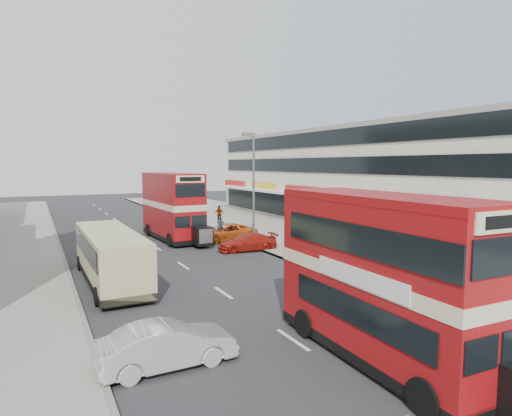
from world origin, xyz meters
TOP-DOWN VIEW (x-y plane):
  - ground at (0.00, 0.00)m, footprint 160.00×160.00m
  - road_surface at (0.00, 20.00)m, footprint 12.00×90.00m
  - pavement_right at (12.00, 20.00)m, footprint 12.00×90.00m
  - kerb_left at (-6.10, 20.00)m, footprint 0.20×90.00m
  - kerb_right at (6.10, 20.00)m, footprint 0.20×90.00m
  - commercial_row at (19.95, 22.00)m, footprint 9.90×46.20m
  - street_lamp at (6.52, 18.00)m, footprint 1.00×0.20m
  - bus_main at (1.59, -0.46)m, footprint 2.64×8.85m
  - bus_second at (2.03, 22.98)m, footprint 2.90×9.19m
  - coach at (-4.31, 12.13)m, footprint 2.45×9.10m
  - car_left_front at (-4.28, 2.00)m, footprint 4.02×1.46m
  - car_right_a at (5.25, 16.25)m, footprint 4.22×2.16m
  - car_right_b at (5.42, 20.40)m, footprint 4.83×2.35m
  - pedestrian_near at (7.41, 12.83)m, footprint 0.78×0.58m
  - pedestrian_far at (8.41, 29.06)m, footprint 1.05×0.51m
  - cyclist at (4.99, 20.37)m, footprint 0.81×1.76m

SIDE VIEW (x-z plane):
  - ground at x=0.00m, z-range 0.00..0.00m
  - road_surface at x=0.00m, z-range 0.00..0.01m
  - pavement_right at x=12.00m, z-range 0.00..0.15m
  - kerb_left at x=-6.10m, z-range -0.01..0.15m
  - kerb_right at x=6.10m, z-range -0.01..0.15m
  - car_right_a at x=5.25m, z-range 0.00..1.17m
  - cyclist at x=4.99m, z-range -0.32..1.58m
  - car_left_front at x=-4.28m, z-range 0.00..1.32m
  - car_right_b at x=5.42m, z-range 0.00..1.32m
  - pedestrian_far at x=8.41m, z-range 0.15..1.89m
  - pedestrian_near at x=7.41m, z-range 0.15..2.12m
  - coach at x=-4.31m, z-range 0.22..2.62m
  - bus_main at x=1.59m, z-range 0.13..4.97m
  - bus_second at x=2.03m, z-range 0.13..5.17m
  - commercial_row at x=19.95m, z-range 0.05..9.35m
  - street_lamp at x=6.52m, z-range 0.72..8.85m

